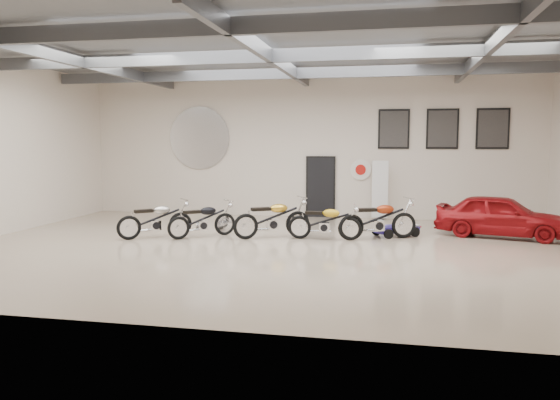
% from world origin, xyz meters
% --- Properties ---
extents(floor, '(16.00, 12.00, 0.01)m').
position_xyz_m(floor, '(0.00, 0.00, 0.00)').
color(floor, tan).
rests_on(floor, ground).
extents(ceiling, '(16.00, 12.00, 0.01)m').
position_xyz_m(ceiling, '(0.00, 0.00, 5.00)').
color(ceiling, slate).
rests_on(ceiling, back_wall).
extents(back_wall, '(16.00, 0.02, 5.00)m').
position_xyz_m(back_wall, '(0.00, 6.00, 2.50)').
color(back_wall, beige).
rests_on(back_wall, floor).
extents(ceiling_beams, '(15.80, 11.80, 0.32)m').
position_xyz_m(ceiling_beams, '(0.00, 0.00, 4.75)').
color(ceiling_beams, '#515358').
rests_on(ceiling_beams, ceiling).
extents(door, '(0.92, 0.08, 2.10)m').
position_xyz_m(door, '(0.50, 5.95, 1.05)').
color(door, black).
rests_on(door, back_wall).
extents(logo_plaque, '(2.30, 0.06, 1.16)m').
position_xyz_m(logo_plaque, '(-4.00, 5.95, 2.80)').
color(logo_plaque, silver).
rests_on(logo_plaque, back_wall).
extents(poster_left, '(1.05, 0.08, 1.35)m').
position_xyz_m(poster_left, '(3.00, 5.96, 3.10)').
color(poster_left, black).
rests_on(poster_left, back_wall).
extents(poster_mid, '(1.05, 0.08, 1.35)m').
position_xyz_m(poster_mid, '(4.60, 5.96, 3.10)').
color(poster_mid, black).
rests_on(poster_mid, back_wall).
extents(poster_right, '(1.05, 0.08, 1.35)m').
position_xyz_m(poster_right, '(6.20, 5.96, 3.10)').
color(poster_right, black).
rests_on(poster_right, back_wall).
extents(oil_sign, '(0.72, 0.10, 0.72)m').
position_xyz_m(oil_sign, '(1.90, 5.95, 1.70)').
color(oil_sign, white).
rests_on(oil_sign, back_wall).
extents(banner_stand, '(0.56, 0.27, 1.98)m').
position_xyz_m(banner_stand, '(2.58, 5.50, 0.99)').
color(banner_stand, white).
rests_on(banner_stand, floor).
extents(motorcycle_silver, '(2.01, 1.81, 1.08)m').
position_xyz_m(motorcycle_silver, '(-3.48, 0.83, 0.54)').
color(motorcycle_silver, silver).
rests_on(motorcycle_silver, floor).
extents(motorcycle_black, '(1.89, 1.78, 1.03)m').
position_xyz_m(motorcycle_black, '(-2.22, 1.17, 0.51)').
color(motorcycle_black, silver).
rests_on(motorcycle_black, floor).
extents(motorcycle_gold, '(2.23, 1.76, 1.15)m').
position_xyz_m(motorcycle_gold, '(-0.29, 1.50, 0.57)').
color(motorcycle_gold, silver).
rests_on(motorcycle_gold, floor).
extents(motorcycle_yellow, '(1.98, 0.65, 1.03)m').
position_xyz_m(motorcycle_yellow, '(1.18, 1.50, 0.51)').
color(motorcycle_yellow, silver).
rests_on(motorcycle_yellow, floor).
extents(motorcycle_red, '(2.30, 1.55, 1.15)m').
position_xyz_m(motorcycle_red, '(2.62, 1.86, 0.57)').
color(motorcycle_red, silver).
rests_on(motorcycle_red, floor).
extents(go_kart, '(1.69, 1.46, 0.57)m').
position_xyz_m(go_kart, '(3.22, 2.52, 0.28)').
color(go_kart, navy).
rests_on(go_kart, floor).
extents(vintage_car, '(2.29, 3.78, 1.20)m').
position_xyz_m(vintage_car, '(6.00, 2.94, 0.60)').
color(vintage_car, maroon).
rests_on(vintage_car, floor).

